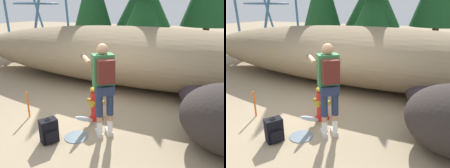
% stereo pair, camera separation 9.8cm
% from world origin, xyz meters
% --- Properties ---
extents(ground_plane, '(56.00, 56.00, 0.04)m').
position_xyz_m(ground_plane, '(0.00, 0.00, -0.02)').
color(ground_plane, '#998466').
extents(dirt_embankment, '(12.76, 3.20, 1.78)m').
position_xyz_m(dirt_embankment, '(0.00, 3.10, 0.89)').
color(dirt_embankment, '#897556').
rests_on(dirt_embankment, ground_plane).
extents(fire_hydrant, '(0.41, 0.36, 0.79)m').
position_xyz_m(fire_hydrant, '(0.15, 0.35, 0.37)').
color(fire_hydrant, red).
rests_on(fire_hydrant, ground_plane).
extents(hydrant_water_jet, '(0.44, 0.89, 0.46)m').
position_xyz_m(hydrant_water_jet, '(0.15, -0.20, 0.17)').
color(hydrant_water_jet, silver).
rests_on(hydrant_water_jet, ground_plane).
extents(utility_worker, '(0.93, 0.98, 1.74)m').
position_xyz_m(utility_worker, '(0.59, -0.14, 1.11)').
color(utility_worker, beige).
rests_on(utility_worker, ground_plane).
extents(spare_backpack, '(0.36, 0.36, 0.47)m').
position_xyz_m(spare_backpack, '(-0.20, -0.76, 0.22)').
color(spare_backpack, black).
rests_on(spare_backpack, ground_plane).
extents(boulder_mid, '(1.20, 1.22, 0.73)m').
position_xyz_m(boulder_mid, '(2.12, 1.96, 0.36)').
color(boulder_mid, '#30272E').
rests_on(boulder_mid, ground_plane).
extents(pine_tree_center, '(1.85, 1.85, 4.60)m').
position_xyz_m(pine_tree_center, '(-0.35, 5.25, 2.53)').
color(pine_tree_center, '#47331E').
rests_on(pine_tree_center, ground_plane).
extents(survey_stake, '(0.04, 0.04, 0.60)m').
position_xyz_m(survey_stake, '(-1.25, -0.18, 0.30)').
color(survey_stake, '#E55914').
rests_on(survey_stake, ground_plane).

